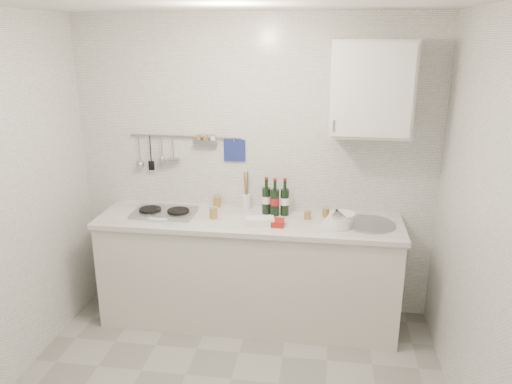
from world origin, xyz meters
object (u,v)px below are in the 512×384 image
plate_stack_hob (162,214)px  utensil_crock (246,199)px  wall_cabinet (371,88)px  plate_stack_sink (339,220)px  wine_bottles (275,197)px

plate_stack_hob → utensil_crock: bearing=23.5°
wall_cabinet → plate_stack_hob: wall_cabinet is taller
plate_stack_hob → plate_stack_sink: bearing=-0.9°
plate_stack_hob → wine_bottles: bearing=9.9°
plate_stack_sink → utensil_crock: utensil_crock is taller
wall_cabinet → wine_bottles: bearing=179.6°
wall_cabinet → plate_stack_hob: bearing=-174.5°
wall_cabinet → plate_stack_hob: (-1.61, -0.15, -1.02)m
plate_stack_sink → utensil_crock: (-0.78, 0.31, 0.03)m
wall_cabinet → plate_stack_sink: wall_cabinet is taller
plate_stack_hob → utensil_crock: size_ratio=0.96×
utensil_crock → wall_cabinet: bearing=-7.7°
wall_cabinet → utensil_crock: wall_cabinet is taller
wall_cabinet → utensil_crock: size_ratio=2.13×
utensil_crock → wine_bottles: bearing=-25.5°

